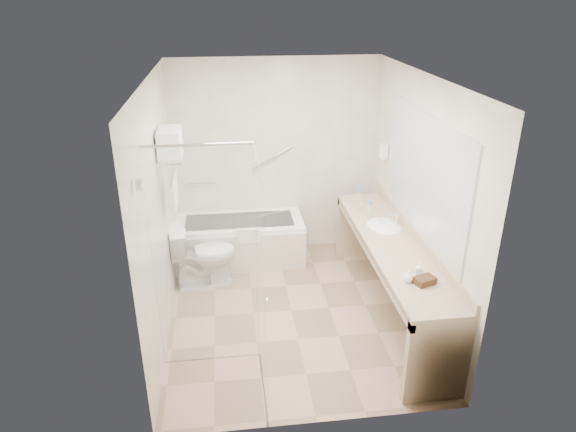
{
  "coord_description": "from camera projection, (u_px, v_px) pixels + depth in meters",
  "views": [
    {
      "loc": [
        -0.63,
        -4.68,
        3.22
      ],
      "look_at": [
        0.0,
        0.3,
        1.0
      ],
      "focal_mm": 32.0,
      "sensor_mm": 36.0,
      "label": 1
    }
  ],
  "objects": [
    {
      "name": "vanity_counter",
      "position": [
        391.0,
        260.0,
        5.34
      ],
      "size": [
        0.55,
        2.7,
        0.95
      ],
      "color": "tan",
      "rests_on": "floor"
    },
    {
      "name": "shower_enclosure",
      "position": [
        231.0,
        272.0,
        4.28
      ],
      "size": [
        0.96,
        0.91,
        2.11
      ],
      "color": "silver",
      "rests_on": "floor"
    },
    {
      "name": "amenity_basket",
      "position": [
        425.0,
        280.0,
        4.5
      ],
      "size": [
        0.21,
        0.18,
        0.06
      ],
      "primitive_type": "cube",
      "rotation": [
        0.0,
        0.0,
        0.36
      ],
      "color": "#4A2E1A",
      "rests_on": "vanity_counter"
    },
    {
      "name": "water_bottle_mid",
      "position": [
        358.0,
        196.0,
        6.19
      ],
      "size": [
        0.06,
        0.06,
        0.2
      ],
      "rotation": [
        0.0,
        0.0,
        0.06
      ],
      "color": "silver",
      "rests_on": "vanity_counter"
    },
    {
      "name": "soap_bottle_a",
      "position": [
        419.0,
        274.0,
        4.6
      ],
      "size": [
        0.11,
        0.17,
        0.07
      ],
      "primitive_type": "imported",
      "rotation": [
        0.0,
        0.0,
        -0.32
      ],
      "color": "white",
      "rests_on": "vanity_counter"
    },
    {
      "name": "soap_bottle_b",
      "position": [
        408.0,
        277.0,
        4.53
      ],
      "size": [
        0.11,
        0.13,
        0.09
      ],
      "primitive_type": "imported",
      "rotation": [
        0.0,
        0.0,
        -0.27
      ],
      "color": "white",
      "rests_on": "vanity_counter"
    },
    {
      "name": "towel_shelf",
      "position": [
        171.0,
        151.0,
        5.09
      ],
      "size": [
        0.24,
        0.55,
        0.81
      ],
      "color": "silver",
      "rests_on": "wall_left"
    },
    {
      "name": "water_bottle_left",
      "position": [
        370.0,
        211.0,
        5.77
      ],
      "size": [
        0.06,
        0.06,
        0.19
      ],
      "rotation": [
        0.0,
        0.0,
        -0.17
      ],
      "color": "silver",
      "rests_on": "vanity_counter"
    },
    {
      "name": "drinking_glass_near",
      "position": [
        381.0,
        223.0,
        5.59
      ],
      "size": [
        0.08,
        0.08,
        0.08
      ],
      "primitive_type": "cylinder",
      "rotation": [
        0.0,
        0.0,
        -0.25
      ],
      "color": "silver",
      "rests_on": "vanity_counter"
    },
    {
      "name": "grab_bar_long",
      "position": [
        272.0,
        158.0,
        6.52
      ],
      "size": [
        0.53,
        0.03,
        0.33
      ],
      "primitive_type": "cylinder",
      "rotation": [
        0.0,
        1.05,
        0.0
      ],
      "color": "silver",
      "rests_on": "wall_back"
    },
    {
      "name": "wall_front",
      "position": [
        321.0,
        291.0,
        3.66
      ],
      "size": [
        2.6,
        0.1,
        2.5
      ],
      "primitive_type": "cube",
      "color": "silver",
      "rests_on": "ground"
    },
    {
      "name": "drinking_glass_far",
      "position": [
        360.0,
        205.0,
        6.03
      ],
      "size": [
        0.08,
        0.08,
        0.09
      ],
      "primitive_type": "cylinder",
      "rotation": [
        0.0,
        0.0,
        -0.08
      ],
      "color": "silver",
      "rests_on": "vanity_counter"
    },
    {
      "name": "ceiling",
      "position": [
        292.0,
        77.0,
        4.61
      ],
      "size": [
        2.6,
        3.2,
        0.1
      ],
      "primitive_type": "cube",
      "color": "silver",
      "rests_on": "wall_back"
    },
    {
      "name": "mirror",
      "position": [
        425.0,
        176.0,
        5.0
      ],
      "size": [
        0.02,
        2.0,
        1.2
      ],
      "primitive_type": "cube",
      "color": "silver",
      "rests_on": "wall_right"
    },
    {
      "name": "water_bottle_right",
      "position": [
        370.0,
        209.0,
        5.83
      ],
      "size": [
        0.06,
        0.06,
        0.19
      ],
      "rotation": [
        0.0,
        0.0,
        -0.39
      ],
      "color": "silver",
      "rests_on": "vanity_counter"
    },
    {
      "name": "wall_right",
      "position": [
        417.0,
        199.0,
        5.26
      ],
      "size": [
        0.1,
        3.2,
        2.5
      ],
      "primitive_type": "cube",
      "color": "silver",
      "rests_on": "ground"
    },
    {
      "name": "sink",
      "position": [
        384.0,
        228.0,
        5.63
      ],
      "size": [
        0.4,
        0.52,
        0.14
      ],
      "primitive_type": "ellipsoid",
      "color": "white",
      "rests_on": "vanity_counter"
    },
    {
      "name": "floor",
      "position": [
        291.0,
        310.0,
        5.62
      ],
      "size": [
        3.2,
        3.2,
        0.0
      ],
      "primitive_type": "plane",
      "color": "tan",
      "rests_on": "ground"
    },
    {
      "name": "toilet",
      "position": [
        203.0,
        255.0,
        5.99
      ],
      "size": [
        0.83,
        0.56,
        0.76
      ],
      "primitive_type": "imported",
      "rotation": [
        0.0,
        0.0,
        1.75
      ],
      "color": "white",
      "rests_on": "floor"
    },
    {
      "name": "faucet",
      "position": [
        397.0,
        218.0,
        5.61
      ],
      "size": [
        0.03,
        0.03,
        0.14
      ],
      "primitive_type": "cylinder",
      "color": "silver",
      "rests_on": "vanity_counter"
    },
    {
      "name": "grab_bar_short",
      "position": [
        202.0,
        184.0,
        6.54
      ],
      "size": [
        0.4,
        0.03,
        0.03
      ],
      "primitive_type": "cylinder",
      "rotation": [
        0.0,
        1.57,
        0.0
      ],
      "color": "silver",
      "rests_on": "wall_back"
    },
    {
      "name": "wall_left",
      "position": [
        159.0,
        212.0,
        4.96
      ],
      "size": [
        0.1,
        3.2,
        2.5
      ],
      "primitive_type": "cube",
      "color": "silver",
      "rests_on": "ground"
    },
    {
      "name": "bathtub",
      "position": [
        240.0,
        240.0,
        6.57
      ],
      "size": [
        1.6,
        0.73,
        0.59
      ],
      "color": "white",
      "rests_on": "floor"
    },
    {
      "name": "wall_back",
      "position": [
        275.0,
        157.0,
        6.56
      ],
      "size": [
        2.6,
        0.1,
        2.5
      ],
      "primitive_type": "cube",
      "color": "silver",
      "rests_on": "ground"
    },
    {
      "name": "hairdryer_unit",
      "position": [
        384.0,
        151.0,
        6.13
      ],
      "size": [
        0.08,
        0.1,
        0.18
      ],
      "primitive_type": "cube",
      "color": "white",
      "rests_on": "wall_right"
    }
  ]
}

